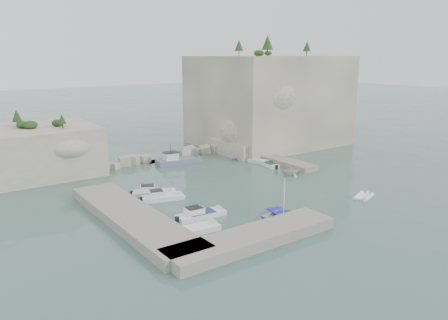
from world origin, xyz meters
TOP-DOWN VIEW (x-y plane):
  - ground at (0.00, 0.00)m, footprint 400.00×400.00m
  - cliff_east at (23.00, 23.00)m, footprint 26.00×22.00m
  - cliff_terrace at (13.00, 18.00)m, footprint 8.00×10.00m
  - outcrop_west at (-20.00, 25.00)m, footprint 16.00×14.00m
  - quay_west at (-17.00, -1.00)m, footprint 5.00×24.00m
  - quay_south at (-10.00, -12.50)m, footprint 18.00×4.00m
  - ledge_east at (13.50, 10.00)m, footprint 3.00×16.00m
  - breakwater at (-1.00, 22.00)m, footprint 28.00×3.00m
  - motorboat_b at (-10.91, 3.65)m, footprint 5.79×3.23m
  - motorboat_d at (-10.31, -4.03)m, footprint 6.17×2.18m
  - motorboat_a at (-10.85, 6.03)m, footprint 6.02×4.24m
  - motorboat_e at (-12.71, -7.12)m, footprint 4.97×2.28m
  - rowboat at (-3.23, -9.50)m, footprint 5.40×4.24m
  - inflatable_dinghy at (9.66, -10.16)m, footprint 3.72×2.65m
  - tender_east_a at (9.65, 2.67)m, footprint 3.94×3.66m
  - tender_east_b at (10.54, 8.28)m, footprint 1.78×4.05m
  - tender_east_c at (10.78, 11.09)m, footprint 2.85×4.45m
  - tender_east_d at (9.75, 15.34)m, footprint 4.10×2.10m
  - work_boat at (-0.10, 18.32)m, footprint 8.40×3.36m
  - rowboat_mast at (-3.23, -9.50)m, footprint 0.10×0.10m
  - vegetation at (17.83, 24.40)m, footprint 53.48×13.88m

SIDE VIEW (x-z plane):
  - ground at x=0.00m, z-range 0.00..0.00m
  - motorboat_b at x=-10.91m, z-range -0.70..0.70m
  - motorboat_d at x=-10.31m, z-range -0.70..0.70m
  - motorboat_a at x=-10.85m, z-range -0.70..0.70m
  - motorboat_e at x=-12.71m, z-range -0.35..0.35m
  - rowboat at x=-3.23m, z-range -0.51..0.51m
  - inflatable_dinghy at x=9.66m, z-range -0.22..0.22m
  - tender_east_a at x=9.65m, z-range -0.85..0.85m
  - tender_east_b at x=10.54m, z-range -0.35..0.35m
  - tender_east_c at x=10.78m, z-range -0.35..0.35m
  - tender_east_d at x=9.75m, z-range -0.76..0.76m
  - work_boat at x=-0.10m, z-range -1.10..1.10m
  - ledge_east at x=13.50m, z-range 0.00..0.80m
  - quay_west at x=-17.00m, z-range 0.00..1.10m
  - quay_south at x=-10.00m, z-range 0.00..1.10m
  - breakwater at x=-1.00m, z-range 0.00..1.40m
  - cliff_terrace at x=13.00m, z-range 0.00..2.50m
  - rowboat_mast at x=-3.23m, z-range 0.51..4.71m
  - outcrop_west at x=-20.00m, z-range 0.00..7.00m
  - cliff_east at x=23.00m, z-range 0.00..17.00m
  - vegetation at x=17.83m, z-range 11.23..24.63m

